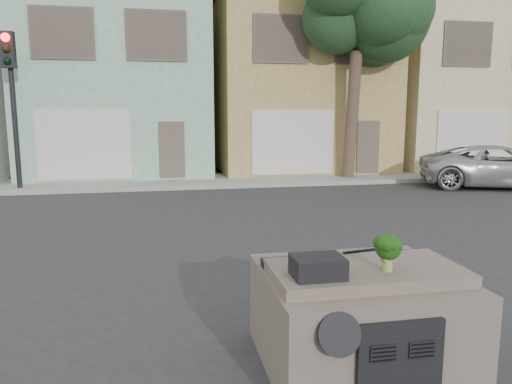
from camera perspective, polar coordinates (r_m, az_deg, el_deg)
name	(u,v)px	position (r m, az deg, el deg)	size (l,w,h in m)	color
ground_plane	(287,273)	(8.38, 3.52, -9.27)	(120.00, 120.00, 0.00)	#303033
sidewalk	(215,181)	(18.47, -4.71, 1.30)	(40.00, 3.00, 0.15)	gray
townhouse_mint	(120,83)	(22.25, -15.23, 11.94)	(7.20, 8.20, 7.55)	#8CBA9B
townhouse_tan	(292,85)	(23.00, 4.18, 12.15)	(7.20, 8.20, 7.55)	tan
townhouse_beige	(444,86)	(25.99, 20.67, 11.26)	(7.20, 8.20, 7.55)	beige
silver_pickup	(498,187)	(19.24, 25.96, 0.47)	(2.41, 5.23, 1.45)	#B5B7BC
traffic_signal	(13,113)	(17.75, -25.99, 8.07)	(0.40, 0.40, 5.10)	black
tree_near	(354,65)	(18.89, 11.09, 14.03)	(4.40, 4.00, 8.50)	#203F21
car_dashboard	(359,313)	(5.52, 11.66, -13.43)	(2.00, 1.80, 1.12)	#695B51
instrument_hump	(318,267)	(4.79, 7.07, -8.47)	(0.48, 0.38, 0.20)	black
wiper_arm	(371,250)	(5.77, 12.97, -6.45)	(0.70, 0.03, 0.02)	black
broccoli	(388,252)	(5.06, 14.86, -6.66)	(0.31, 0.31, 0.38)	#14350C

